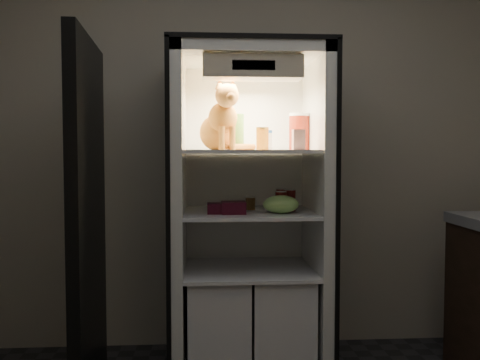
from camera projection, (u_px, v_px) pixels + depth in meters
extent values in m
plane|color=#AFA792|center=(243.00, 141.00, 3.51)|extent=(3.60, 0.00, 3.60)
cube|color=white|center=(244.00, 207.00, 3.40)|extent=(0.85, 0.06, 1.85)
cube|color=white|center=(180.00, 214.00, 3.06)|extent=(0.06, 0.70, 1.85)
cube|color=white|center=(316.00, 213.00, 3.11)|extent=(0.06, 0.70, 1.85)
cube|color=white|center=(248.00, 57.00, 3.04)|extent=(0.85, 0.70, 0.06)
cube|color=black|center=(172.00, 214.00, 3.05)|extent=(0.02, 0.72, 1.87)
cube|color=black|center=(323.00, 213.00, 3.11)|extent=(0.02, 0.72, 1.87)
cube|color=black|center=(248.00, 49.00, 3.03)|extent=(0.90, 0.72, 0.02)
cube|color=white|center=(249.00, 152.00, 3.03)|extent=(0.73, 0.62, 0.02)
cube|color=white|center=(249.00, 213.00, 3.05)|extent=(0.73, 0.62, 0.02)
cube|color=white|center=(218.00, 313.00, 3.07)|extent=(0.34, 0.58, 0.48)
cube|color=white|center=(279.00, 312.00, 3.10)|extent=(0.34, 0.58, 0.48)
cube|color=white|center=(249.00, 270.00, 3.07)|extent=(0.73, 0.62, 0.02)
cube|color=beige|center=(252.00, 68.00, 2.80)|extent=(0.52, 0.18, 0.12)
cube|color=black|center=(254.00, 65.00, 2.72)|extent=(0.22, 0.01, 0.05)
cube|color=black|center=(88.00, 221.00, 2.73)|extent=(0.11, 0.87, 1.85)
cube|color=white|center=(86.00, 297.00, 2.69)|extent=(0.09, 0.64, 0.12)
cube|color=white|center=(84.00, 198.00, 2.66)|extent=(0.09, 0.64, 0.12)
ellipsoid|color=orange|center=(217.00, 133.00, 3.07)|extent=(0.27, 0.30, 0.21)
ellipsoid|color=orange|center=(223.00, 118.00, 2.97)|extent=(0.20, 0.19, 0.18)
sphere|color=orange|center=(227.00, 96.00, 2.91)|extent=(0.16, 0.16, 0.13)
sphere|color=orange|center=(231.00, 97.00, 2.86)|extent=(0.07, 0.07, 0.06)
cone|color=orange|center=(220.00, 84.00, 2.90)|extent=(0.06, 0.06, 0.06)
cone|color=orange|center=(233.00, 84.00, 2.93)|extent=(0.06, 0.06, 0.06)
cylinder|color=orange|center=(222.00, 138.00, 2.91)|extent=(0.03, 0.03, 0.13)
cylinder|color=orange|center=(232.00, 138.00, 2.93)|extent=(0.03, 0.03, 0.13)
cylinder|color=orange|center=(240.00, 147.00, 3.03)|extent=(0.19, 0.19, 0.03)
cylinder|color=green|center=(237.00, 133.00, 3.08)|extent=(0.08, 0.08, 0.19)
cylinder|color=green|center=(237.00, 115.00, 3.08)|extent=(0.08, 0.08, 0.02)
cylinder|color=white|center=(265.00, 142.00, 3.15)|extent=(0.08, 0.08, 0.10)
cylinder|color=blue|center=(265.00, 132.00, 3.15)|extent=(0.08, 0.08, 0.02)
cylinder|color=maroon|center=(262.00, 140.00, 3.06)|extent=(0.07, 0.07, 0.12)
cylinder|color=#BB8731|center=(262.00, 128.00, 3.06)|extent=(0.07, 0.07, 0.01)
cylinder|color=#9F2815|center=(300.00, 133.00, 3.17)|extent=(0.13, 0.13, 0.20)
cylinder|color=white|center=(300.00, 115.00, 3.16)|extent=(0.13, 0.13, 0.02)
cube|color=white|center=(299.00, 140.00, 2.86)|extent=(0.06, 0.06, 0.11)
cylinder|color=black|center=(282.00, 200.00, 3.12)|extent=(0.07, 0.07, 0.12)
cylinder|color=#B2B2B2|center=(282.00, 189.00, 3.12)|extent=(0.07, 0.07, 0.00)
cylinder|color=black|center=(290.00, 201.00, 3.05)|extent=(0.07, 0.07, 0.12)
cylinder|color=#B2B2B2|center=(290.00, 190.00, 3.05)|extent=(0.07, 0.07, 0.00)
cylinder|color=black|center=(281.00, 202.00, 2.99)|extent=(0.06, 0.06, 0.11)
cylinder|color=#B2B2B2|center=(281.00, 192.00, 2.99)|extent=(0.06, 0.06, 0.00)
cylinder|color=#523617|center=(250.00, 204.00, 3.13)|extent=(0.06, 0.06, 0.07)
cylinder|color=#B2B2B2|center=(250.00, 197.00, 3.12)|extent=(0.06, 0.06, 0.01)
ellipsoid|color=#7DBB57|center=(281.00, 204.00, 2.95)|extent=(0.20, 0.14, 0.10)
cube|color=#440B1B|center=(218.00, 208.00, 2.94)|extent=(0.11, 0.11, 0.06)
cube|color=#440B1B|center=(234.00, 208.00, 2.93)|extent=(0.13, 0.13, 0.07)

